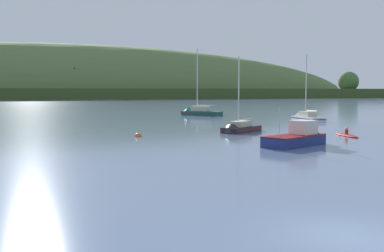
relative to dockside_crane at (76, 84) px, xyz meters
name	(u,v)px	position (x,y,z in m)	size (l,w,h in m)	color
ground	(349,237)	(-16.53, -241.30, -8.31)	(1400.00, 1400.00, 0.00)	slate
far_shoreline_hill	(48,98)	(-13.41, 33.20, -8.06)	(524.81, 134.61, 67.50)	#3C4E24
dockside_crane	(76,84)	(0.00, 0.00, 0.00)	(7.37, 12.20, 17.33)	#4C4C51
sailboat_near_mooring	(238,131)	(-4.21, -209.14, -8.15)	(6.28, 5.01, 9.22)	#232328
sailboat_far_left	(305,119)	(14.09, -195.40, -8.06)	(2.96, 7.32, 11.07)	white
sailboat_outer_reach	(197,113)	(3.63, -176.55, -7.95)	(7.23, 8.18, 13.43)	#0F564C
fishing_boat_moored	(298,140)	(-4.64, -221.13, -7.89)	(6.86, 4.61, 4.07)	navy
canoe_with_paddler	(347,135)	(4.14, -216.56, -8.22)	(1.94, 4.48, 1.02)	maroon
mooring_buoy_far_upstream	(138,136)	(-15.53, -209.60, -8.31)	(0.71, 0.71, 0.79)	#EA5B19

